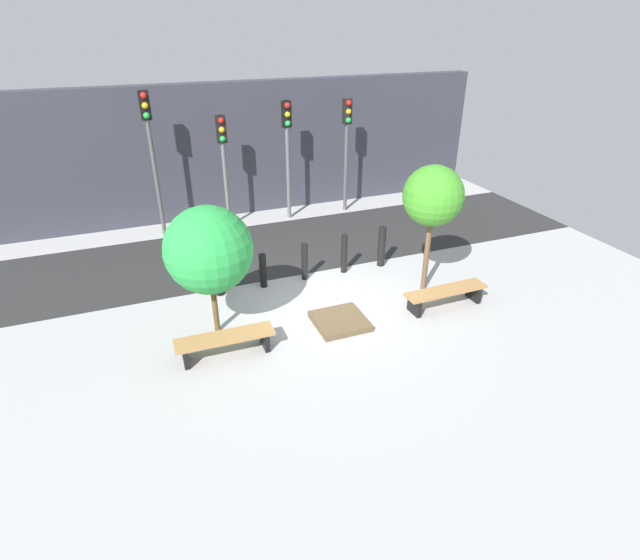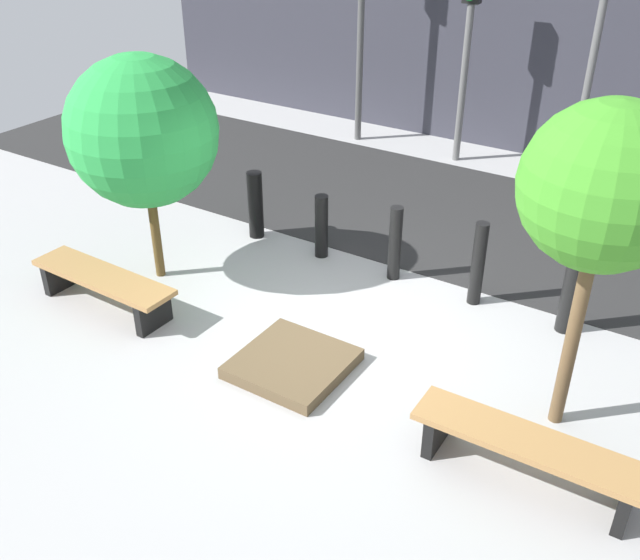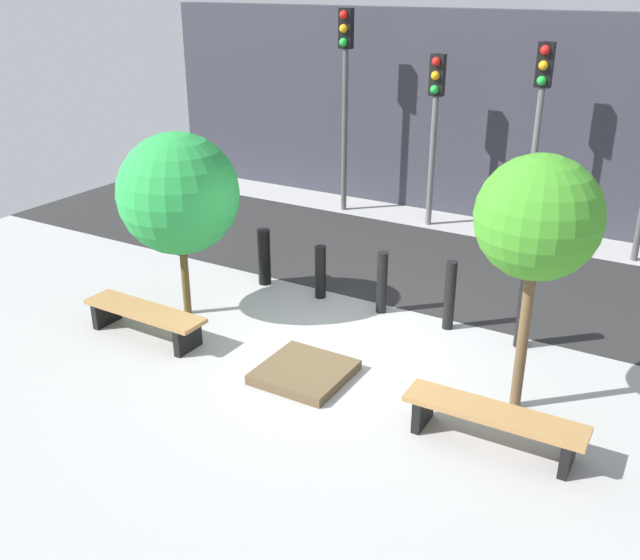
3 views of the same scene
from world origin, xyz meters
The scene contains 17 objects.
ground_plane centered at (0.00, 0.00, 0.00)m, with size 18.00×18.00×0.00m, color #A1A1A1.
road_strip centered at (0.00, 3.50, 0.01)m, with size 18.00×3.75×0.01m, color #282828.
building_facade centered at (0.00, 6.86, 2.08)m, with size 16.20×0.50×4.17m, color #33333D.
bench_left centered at (-2.53, -1.07, 0.32)m, with size 1.94×0.51×0.44m.
bench_right centered at (2.53, -1.07, 0.33)m, with size 1.98×0.49×0.44m.
planter_bed centered at (0.00, -0.87, 0.07)m, with size 1.09×1.10×0.13m, color brown.
tree_behind_left_bench centered at (-2.53, -0.16, 1.89)m, with size 1.76×1.76×2.77m.
tree_behind_right_bench centered at (2.53, -0.16, 2.36)m, with size 1.38×1.38×3.06m.
bollard_far_left centered at (-2.16, 1.38, 0.48)m, with size 0.21×0.21×0.95m, color black.
bollard_left centered at (-1.08, 1.38, 0.43)m, with size 0.18×0.18×0.87m, color black.
bollard_center centered at (0.00, 1.38, 0.49)m, with size 0.16×0.16×0.97m, color black.
bollard_right centered at (1.08, 1.38, 0.52)m, with size 0.16×0.16×1.05m, color black.
bollard_far_right centered at (2.16, 1.38, 0.55)m, with size 0.20×0.20×1.10m, color black.
traffic_light_west centered at (-3.01, 5.66, 2.86)m, with size 0.28×0.27×4.18m.
traffic_light_mid_west centered at (-1.00, 5.66, 2.36)m, with size 0.28×0.27×3.40m.
traffic_light_mid_east centered at (1.00, 5.66, 2.55)m, with size 0.28×0.27×3.70m.
traffic_light_east centered at (3.01, 5.66, 2.53)m, with size 0.28×0.27×3.66m.
Camera 1 is at (-3.73, -9.23, 5.96)m, focal length 28.00 mm.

